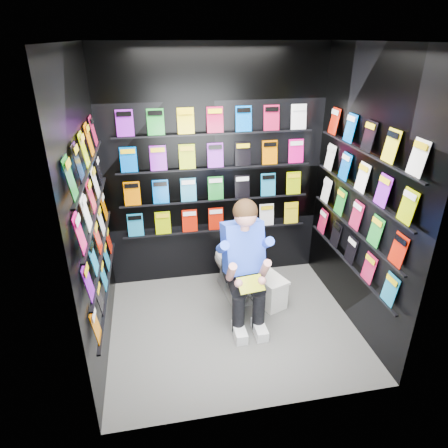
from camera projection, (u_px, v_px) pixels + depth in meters
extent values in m
plane|color=#575755|center=(233.00, 326.00, 4.00)|extent=(2.40, 2.40, 0.00)
plane|color=white|center=(237.00, 41.00, 2.89)|extent=(2.40, 2.40, 0.00)
cube|color=black|center=(215.00, 172.00, 4.33)|extent=(2.40, 0.04, 2.60)
cube|color=black|center=(267.00, 266.00, 2.56)|extent=(2.40, 0.04, 2.60)
cube|color=black|center=(90.00, 217.00, 3.24)|extent=(0.04, 2.00, 2.60)
cube|color=black|center=(362.00, 197.00, 3.65)|extent=(0.04, 2.00, 2.60)
imported|color=white|center=(234.00, 264.00, 4.39)|extent=(0.51, 0.80, 0.73)
cube|color=white|center=(268.00, 290.00, 4.30)|extent=(0.35, 0.46, 0.30)
cube|color=white|center=(269.00, 277.00, 4.23)|extent=(0.38, 0.48, 0.03)
cube|color=green|center=(251.00, 284.00, 3.65)|extent=(0.26, 0.17, 0.10)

